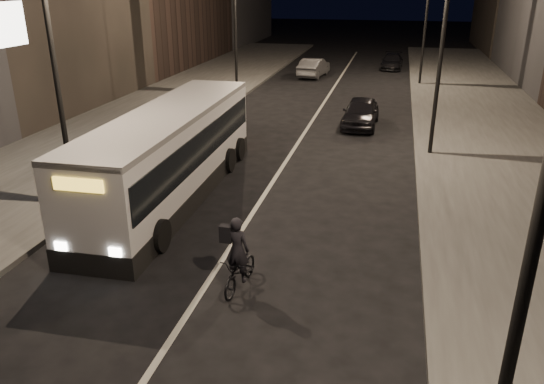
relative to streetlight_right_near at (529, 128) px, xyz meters
The scene contains 13 objects.
ground 8.55m from the streetlight_right_near, 143.12° to the left, with size 180.00×180.00×0.00m, color black.
sidewalk_right 19.02m from the streetlight_right_near, 80.02° to the left, with size 7.00×70.00×0.16m, color #383835.
sidewalk_left 23.31m from the streetlight_right_near, 127.54° to the left, with size 7.00×70.00×0.16m, color #383835.
streetlight_right_near is the anchor object (origin of this frame).
streetlight_right_mid 16.00m from the streetlight_right_near, 90.00° to the left, with size 1.20×0.44×8.12m.
streetlight_right_far 32.00m from the streetlight_right_near, 90.00° to the left, with size 1.20×0.44×8.12m.
streetlight_left_near 13.33m from the streetlight_right_near, 143.12° to the left, with size 1.20×0.44×8.12m.
streetlight_left_far 28.10m from the streetlight_right_near, 112.30° to the left, with size 1.20×0.44×8.12m.
city_bus 13.29m from the streetlight_right_near, 130.55° to the left, with size 2.68×10.81×2.90m.
cyclist_on_bicycle 7.98m from the streetlight_right_near, 134.38° to the left, with size 0.79×1.72×1.91m.
car_near 20.91m from the streetlight_right_near, 98.12° to the left, with size 1.63×4.06×1.38m, color black.
car_mid 34.88m from the streetlight_right_near, 102.22° to the left, with size 1.45×4.17×1.37m, color #3F3F42.
car_far 39.27m from the streetlight_right_near, 92.55° to the left, with size 1.63×4.01×1.16m, color black.
Camera 1 is at (3.98, -9.64, 6.76)m, focal length 35.00 mm.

